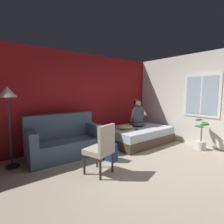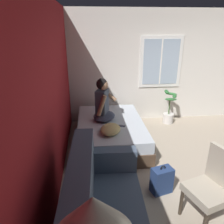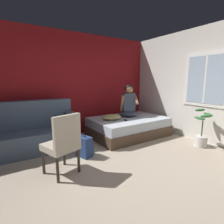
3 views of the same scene
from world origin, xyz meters
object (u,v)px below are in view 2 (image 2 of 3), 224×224
backpack (161,180)px  cell_phone (122,126)px  throw_pillow (111,129)px  person_seated (103,103)px  potted_plant (169,112)px  couch (103,216)px  bed (110,132)px  side_chair (213,185)px

backpack → cell_phone: size_ratio=3.18×
throw_pillow → person_seated: bearing=8.3°
potted_plant → couch: bearing=149.3°
throw_pillow → backpack: bearing=-148.3°
person_seated → couch: bearing=176.0°
backpack → potted_plant: 2.59m
throw_pillow → cell_phone: bearing=-43.7°
bed → side_chair: side_chair is taller
couch → cell_phone: 2.11m
person_seated → throw_pillow: bearing=-171.7°
bed → cell_phone: (-0.25, -0.20, 0.25)m
bed → potted_plant: (0.84, -1.56, 0.07)m
cell_phone → couch: bearing=-175.9°
side_chair → person_seated: bearing=27.8°
side_chair → backpack: (0.55, 0.43, -0.34)m
bed → throw_pillow: (-0.51, 0.05, 0.31)m
person_seated → throw_pillow: (-0.62, -0.09, -0.29)m
backpack → cell_phone: 1.40m
bed → backpack: size_ratio=4.37×
cell_phone → potted_plant: bearing=-33.3°
bed → couch: bearing=172.4°
backpack → side_chair: bearing=-142.0°
couch → throw_pillow: bearing=-8.3°
couch → side_chair: bearing=-81.8°
cell_phone → person_seated: bearing=59.9°
couch → backpack: couch is taller
cell_phone → potted_plant: potted_plant is taller
throw_pillow → potted_plant: size_ratio=0.56×
side_chair → throw_pillow: 1.94m
person_seated → potted_plant: 1.92m
bed → throw_pillow: bearing=174.8°
couch → person_seated: 2.47m
backpack → couch: bearing=129.4°
bed → potted_plant: bearing=-61.6°
side_chair → cell_phone: 2.04m
couch → potted_plant: 3.66m
backpack → throw_pillow: bearing=31.7°
bed → person_seated: 0.63m
side_chair → throw_pillow: bearing=34.0°
person_seated → potted_plant: bearing=-66.8°
throw_pillow → potted_plant: potted_plant is taller
side_chair → person_seated: (2.23, 1.17, 0.30)m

